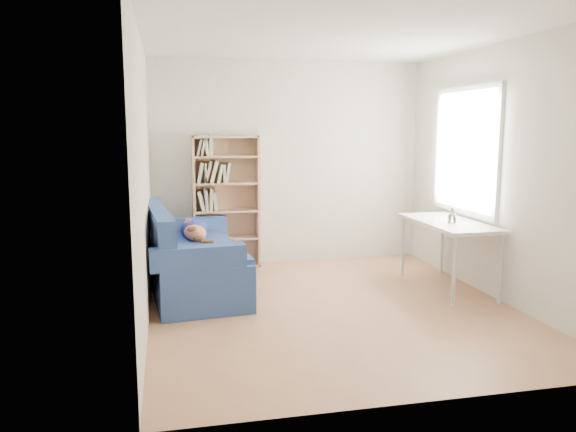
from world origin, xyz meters
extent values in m
plane|color=#A16C48|center=(0.00, 0.00, 0.00)|extent=(4.00, 4.00, 0.00)
cube|color=silver|center=(0.00, 2.00, 1.30)|extent=(3.50, 0.04, 2.60)
cube|color=silver|center=(0.00, -2.00, 1.30)|extent=(3.50, 0.04, 2.60)
cube|color=silver|center=(-1.75, 0.00, 1.30)|extent=(0.04, 4.00, 2.60)
cube|color=silver|center=(1.75, 0.00, 1.30)|extent=(0.04, 4.00, 2.60)
cube|color=white|center=(0.00, 0.00, 2.60)|extent=(3.50, 4.00, 0.04)
cube|color=white|center=(1.75, 0.60, 1.50)|extent=(0.01, 1.20, 1.30)
cube|color=navy|center=(-1.29, 0.83, 0.23)|extent=(1.06, 1.95, 0.47)
cube|color=navy|center=(-1.65, 0.83, 0.70)|extent=(0.35, 1.88, 0.46)
cube|color=navy|center=(-1.29, 1.68, 0.57)|extent=(0.90, 0.25, 0.21)
cube|color=navy|center=(-1.29, -0.03, 0.57)|extent=(0.90, 0.25, 0.21)
cube|color=navy|center=(-1.27, 0.83, 0.49)|extent=(1.03, 1.80, 0.05)
ellipsoid|color=navy|center=(-1.25, 1.37, 0.59)|extent=(0.31, 0.35, 0.24)
ellipsoid|color=#B02F14|center=(-1.26, 1.08, 0.60)|extent=(0.31, 0.46, 0.17)
ellipsoid|color=silver|center=(-1.20, 1.20, 0.58)|extent=(0.17, 0.20, 0.10)
ellipsoid|color=#3E2410|center=(-1.29, 1.03, 0.64)|extent=(0.18, 0.23, 0.08)
sphere|color=#B02F14|center=(-1.24, 1.38, 0.64)|extent=(0.15, 0.15, 0.15)
cone|color=#B02F14|center=(-1.26, 1.41, 0.71)|extent=(0.07, 0.07, 0.07)
cone|color=#B02F14|center=(-1.26, 1.34, 0.71)|extent=(0.07, 0.07, 0.07)
cylinder|color=#2BD735|center=(-1.25, 1.30, 0.62)|extent=(0.12, 0.06, 0.12)
cylinder|color=#3E2410|center=(-1.28, 0.84, 0.56)|extent=(0.12, 0.16, 0.06)
cube|color=tan|center=(-1.22, 1.85, 0.83)|extent=(0.03, 0.26, 1.66)
cube|color=tan|center=(-0.43, 1.85, 0.83)|extent=(0.03, 0.26, 1.66)
cube|color=tan|center=(-0.83, 1.85, 1.64)|extent=(0.83, 0.26, 0.03)
cube|color=tan|center=(-0.83, 1.85, 0.01)|extent=(0.83, 0.26, 0.03)
cube|color=tan|center=(-0.83, 1.97, 0.83)|extent=(0.83, 0.02, 1.66)
cube|color=white|center=(1.43, 0.36, 0.73)|extent=(0.61, 1.32, 0.04)
cylinder|color=silver|center=(1.68, 0.97, 0.35)|extent=(0.04, 0.04, 0.71)
cylinder|color=silver|center=(1.68, -0.25, 0.35)|extent=(0.04, 0.04, 0.71)
cylinder|color=silver|center=(1.17, 0.97, 0.35)|extent=(0.04, 0.04, 0.71)
cylinder|color=silver|center=(1.17, -0.25, 0.35)|extent=(0.04, 0.04, 0.71)
cylinder|color=white|center=(1.40, 0.25, 0.80)|extent=(0.09, 0.09, 0.10)
camera|label=1|loc=(-1.55, -5.12, 1.75)|focal=35.00mm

